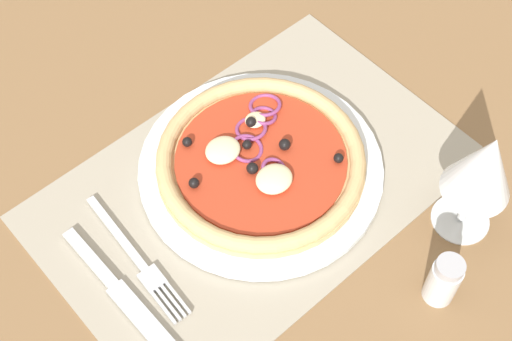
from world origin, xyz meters
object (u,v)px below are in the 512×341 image
(pizza, at_px, (260,160))
(wine_glass, at_px, (484,168))
(plate, at_px, (261,168))
(fork, at_px, (140,262))
(knife, at_px, (124,298))
(pepper_shaker, at_px, (444,280))

(pizza, distance_m, wine_glass, 0.24)
(plate, xyz_separation_m, fork, (0.17, 0.00, -0.00))
(fork, height_order, knife, knife)
(pepper_shaker, bearing_deg, fork, -47.63)
(pizza, bearing_deg, fork, 1.19)
(plate, height_order, fork, plate)
(knife, distance_m, pepper_shaker, 0.32)
(knife, bearing_deg, pizza, 96.48)
(pizza, relative_size, wine_glass, 1.58)
(plate, relative_size, wine_glass, 1.87)
(fork, height_order, wine_glass, wine_glass)
(plate, bearing_deg, wine_glass, 122.61)
(fork, bearing_deg, pizza, 94.59)
(plate, relative_size, pizza, 1.18)
(wine_glass, bearing_deg, knife, -26.71)
(plate, distance_m, wine_glass, 0.25)
(pizza, height_order, pepper_shaker, pepper_shaker)
(wine_glass, bearing_deg, fork, -32.52)
(plate, xyz_separation_m, wine_glass, (-0.12, 0.19, 0.09))
(knife, distance_m, wine_glass, 0.38)
(plate, bearing_deg, pepper_shaker, 98.84)
(pizza, distance_m, knife, 0.21)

